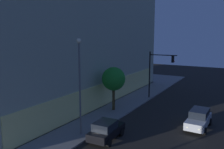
% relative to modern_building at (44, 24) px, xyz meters
% --- Properties ---
extents(modern_building, '(34.28, 21.82, 21.27)m').
position_rel_modern_building_xyz_m(modern_building, '(0.00, 0.00, 0.00)').
color(modern_building, '#4C4C51').
rests_on(modern_building, ground).
extents(traffic_light_far_corner, '(0.46, 3.81, 6.54)m').
position_rel_modern_building_xyz_m(traffic_light_far_corner, '(5.87, -15.34, -6.10)').
color(traffic_light_far_corner, black).
rests_on(traffic_light_far_corner, sidewalk_corner).
extents(street_lamp_sidewalk, '(0.44, 0.44, 8.56)m').
position_rel_modern_building_xyz_m(street_lamp_sidewalk, '(-9.45, -13.60, -5.09)').
color(street_lamp_sidewalk, slate).
rests_on(street_lamp_sidewalk, sidewalk_corner).
extents(sidewalk_tree, '(2.77, 2.77, 5.13)m').
position_rel_modern_building_xyz_m(sidewalk_tree, '(-1.74, -12.64, -6.70)').
color(sidewalk_tree, '#48391E').
rests_on(sidewalk_tree, sidewalk_corner).
extents(car_black, '(4.10, 2.13, 1.67)m').
position_rel_modern_building_xyz_m(car_black, '(-8.98, -15.99, -9.72)').
color(car_black, black).
rests_on(car_black, ground).
extents(car_silver, '(4.56, 2.05, 1.76)m').
position_rel_modern_building_xyz_m(car_silver, '(-2.16, -22.44, -9.66)').
color(car_silver, '#B7BABF').
rests_on(car_silver, ground).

